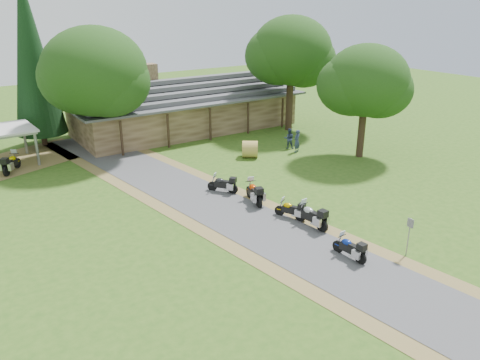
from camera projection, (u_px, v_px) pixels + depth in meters
ground at (307, 251)px, 22.80m from camera, size 120.00×120.00×0.00m
driveway at (252, 224)px, 25.64m from camera, size 51.95×51.95×0.00m
lodge at (186, 104)px, 43.65m from camera, size 21.40×9.40×4.90m
motorcycle_row_a at (350, 247)px, 22.02m from camera, size 0.68×1.77×1.19m
motorcycle_row_b at (311, 215)px, 25.07m from camera, size 0.84×2.10×1.40m
motorcycle_row_c at (291, 209)px, 26.09m from camera, size 1.23×1.76×1.16m
motorcycle_row_d at (254, 191)px, 28.10m from camera, size 1.18×2.18×1.42m
motorcycle_row_e at (223, 183)px, 29.62m from camera, size 1.55×1.80×1.23m
motorcycle_carport_a at (11, 162)px, 33.12m from camera, size 1.79×2.16×1.47m
person_a at (297, 139)px, 37.42m from camera, size 0.73×0.63×2.14m
person_b at (289, 137)px, 38.36m from camera, size 0.69×0.67×1.97m
hay_bale at (250, 149)px, 36.30m from camera, size 1.73×1.76×1.30m
sign_post at (408, 237)px, 22.07m from camera, size 0.36×0.06×1.97m
oak_lodge_left at (97, 88)px, 35.15m from camera, size 7.82×7.82×10.52m
oak_lodge_right at (291, 67)px, 42.24m from camera, size 7.22×7.22×11.74m
oak_driveway at (365, 96)px, 35.05m from camera, size 6.31×6.31×9.54m
cedar_near at (32, 61)px, 37.12m from camera, size 4.04×4.04×13.94m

